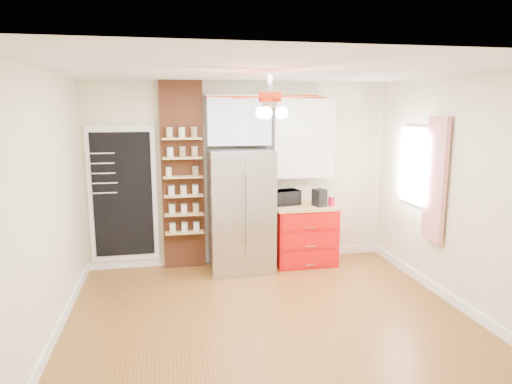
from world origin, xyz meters
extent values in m
plane|color=brown|center=(0.00, 0.00, 0.00)|extent=(4.50, 4.50, 0.00)
plane|color=white|center=(0.00, 0.00, 2.70)|extent=(4.50, 4.50, 0.00)
cube|color=beige|center=(0.00, 2.00, 1.35)|extent=(4.50, 0.02, 2.70)
cube|color=beige|center=(0.00, -2.00, 1.35)|extent=(4.50, 0.02, 2.70)
cube|color=beige|center=(-2.25, 0.00, 1.35)|extent=(0.02, 4.00, 2.70)
cube|color=beige|center=(2.25, 0.00, 1.35)|extent=(0.02, 4.00, 2.70)
cube|color=white|center=(-1.70, 1.97, 1.10)|extent=(0.95, 0.04, 1.95)
cube|color=black|center=(-1.70, 1.95, 1.10)|extent=(0.82, 0.02, 1.78)
cube|color=brown|center=(-0.85, 1.92, 1.35)|extent=(0.60, 0.16, 2.70)
cube|color=#ABAAAF|center=(-0.05, 1.63, 0.88)|extent=(0.90, 0.70, 1.75)
cube|color=white|center=(-0.05, 1.82, 2.15)|extent=(0.90, 0.35, 0.70)
cube|color=red|center=(0.92, 1.68, 0.43)|extent=(0.90, 0.60, 0.86)
cube|color=tan|center=(0.92, 1.68, 0.88)|extent=(0.94, 0.64, 0.04)
cube|color=white|center=(0.92, 1.85, 1.88)|extent=(0.90, 0.30, 1.15)
cube|color=white|center=(2.23, 0.90, 1.55)|extent=(0.04, 0.75, 1.05)
cube|color=red|center=(2.18, 0.35, 1.45)|extent=(0.06, 0.40, 1.55)
cylinder|color=silver|center=(0.00, 0.00, 2.55)|extent=(0.05, 0.05, 0.20)
cylinder|color=maroon|center=(0.00, 0.00, 2.43)|extent=(0.24, 0.24, 0.10)
sphere|color=white|center=(0.00, 0.00, 2.27)|extent=(0.13, 0.13, 0.13)
imported|color=black|center=(0.65, 1.76, 1.01)|extent=(0.44, 0.34, 0.22)
cube|color=black|center=(1.11, 1.58, 1.03)|extent=(0.20, 0.22, 0.25)
cylinder|color=#B70A30|center=(1.29, 1.55, 0.97)|extent=(0.10, 0.10, 0.13)
cylinder|color=#B2092D|center=(1.23, 1.70, 0.97)|extent=(0.12, 0.12, 0.14)
cylinder|color=beige|center=(-1.05, 1.76, 1.44)|extent=(0.09, 0.09, 0.13)
cylinder|color=olive|center=(-0.67, 1.79, 1.43)|extent=(0.10, 0.10, 0.12)
camera|label=1|loc=(-1.07, -4.67, 2.32)|focal=32.00mm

